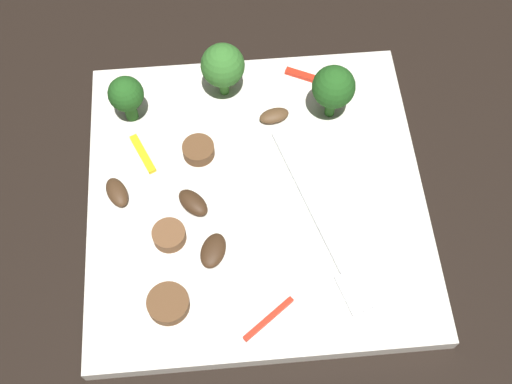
{
  "coord_description": "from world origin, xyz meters",
  "views": [
    {
      "loc": [
        0.26,
        -0.02,
        0.51
      ],
      "look_at": [
        0.0,
        0.0,
        0.02
      ],
      "focal_mm": 45.16,
      "sensor_mm": 36.0,
      "label": 1
    }
  ],
  "objects": [
    {
      "name": "broccoli_floret_2",
      "position": [
        -0.09,
        -0.11,
        0.05
      ],
      "size": [
        0.03,
        0.03,
        0.05
      ],
      "color": "#296420",
      "rests_on": "plate"
    },
    {
      "name": "sausage_slice_2",
      "position": [
        0.04,
        -0.08,
        0.02
      ],
      "size": [
        0.03,
        0.03,
        0.01
      ],
      "primitive_type": "cylinder",
      "rotation": [
        0.0,
        0.0,
        0.19
      ],
      "color": "brown",
      "rests_on": "plate"
    },
    {
      "name": "fork",
      "position": [
        0.04,
        0.05,
        0.02
      ],
      "size": [
        0.18,
        0.06,
        0.0
      ],
      "rotation": [
        0.0,
        0.0,
        0.3
      ],
      "color": "silver",
      "rests_on": "plate"
    },
    {
      "name": "mushroom_2",
      "position": [
        0.05,
        -0.04,
        0.02
      ],
      "size": [
        0.04,
        0.03,
        0.01
      ],
      "primitive_type": "ellipsoid",
      "rotation": [
        0.0,
        0.0,
        5.92
      ],
      "color": "#422B19",
      "rests_on": "plate"
    },
    {
      "name": "ground_plane",
      "position": [
        0.0,
        0.0,
        0.0
      ],
      "size": [
        1.4,
        1.4,
        0.0
      ],
      "primitive_type": "plane",
      "color": "black"
    },
    {
      "name": "pepper_strip_1",
      "position": [
        -0.12,
        0.06,
        0.02
      ],
      "size": [
        0.03,
        0.05,
        0.0
      ],
      "primitive_type": "cube",
      "rotation": [
        0.0,
        0.0,
        4.25
      ],
      "color": "red",
      "rests_on": "plate"
    },
    {
      "name": "broccoli_floret_1",
      "position": [
        -0.11,
        -0.02,
        0.05
      ],
      "size": [
        0.04,
        0.04,
        0.06
      ],
      "color": "#408630",
      "rests_on": "plate"
    },
    {
      "name": "sausage_slice_1",
      "position": [
        0.1,
        -0.08,
        0.02
      ],
      "size": [
        0.03,
        0.03,
        0.01
      ],
      "primitive_type": "cylinder",
      "rotation": [
        0.0,
        0.0,
        3.1
      ],
      "color": "brown",
      "rests_on": "plate"
    },
    {
      "name": "plate",
      "position": [
        0.0,
        0.0,
        0.01
      ],
      "size": [
        0.29,
        0.29,
        0.02
      ],
      "primitive_type": "cube",
      "color": "white",
      "rests_on": "ground_plane"
    },
    {
      "name": "pepper_strip_2",
      "position": [
        -0.05,
        -0.1,
        0.02
      ],
      "size": [
        0.04,
        0.02,
        0.0
      ],
      "primitive_type": "cube",
      "rotation": [
        0.0,
        0.0,
        3.57
      ],
      "color": "yellow",
      "rests_on": "plate"
    },
    {
      "name": "mushroom_1",
      "position": [
        -0.01,
        -0.12,
        0.02
      ],
      "size": [
        0.03,
        0.03,
        0.01
      ],
      "primitive_type": "ellipsoid",
      "rotation": [
        0.0,
        0.0,
        3.54
      ],
      "color": "#4C331E",
      "rests_on": "plate"
    },
    {
      "name": "pepper_strip_0",
      "position": [
        0.11,
        -0.0,
        0.02
      ],
      "size": [
        0.03,
        0.04,
        0.0
      ],
      "primitive_type": "cube",
      "rotation": [
        0.0,
        0.0,
        2.21
      ],
      "color": "red",
      "rests_on": "plate"
    },
    {
      "name": "mushroom_3",
      "position": [
        -0.08,
        0.02,
        0.02
      ],
      "size": [
        0.02,
        0.03,
        0.01
      ],
      "primitive_type": "ellipsoid",
      "rotation": [
        0.0,
        0.0,
        1.8
      ],
      "color": "brown",
      "rests_on": "plate"
    },
    {
      "name": "broccoli_floret_0",
      "position": [
        -0.08,
        0.07,
        0.05
      ],
      "size": [
        0.04,
        0.04,
        0.06
      ],
      "color": "#296420",
      "rests_on": "plate"
    },
    {
      "name": "sausage_slice_0",
      "position": [
        -0.04,
        -0.05,
        0.02
      ],
      "size": [
        0.03,
        0.03,
        0.01
      ],
      "primitive_type": "cylinder",
      "rotation": [
        0.0,
        0.0,
        1.46
      ],
      "color": "brown",
      "rests_on": "plate"
    },
    {
      "name": "mushroom_0",
      "position": [
        0.01,
        -0.05,
        0.02
      ],
      "size": [
        0.03,
        0.03,
        0.01
      ],
      "primitive_type": "ellipsoid",
      "rotation": [
        0.0,
        0.0,
        0.71
      ],
      "color": "#422B19",
      "rests_on": "plate"
    }
  ]
}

